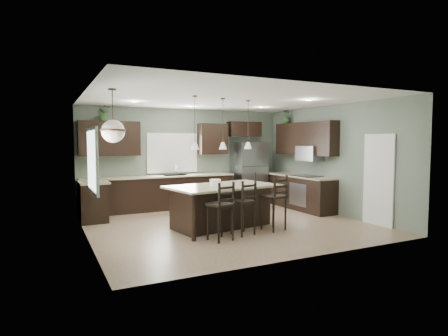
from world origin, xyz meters
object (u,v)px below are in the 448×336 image
(serving_dish, at_px, (215,183))
(plant_back_left, at_px, (104,113))
(bar_stool_right, at_px, (274,203))
(refrigerator, at_px, (249,173))
(bar_stool_center, at_px, (243,207))
(bar_stool_left, at_px, (220,211))
(kitchen_island, at_px, (223,206))

(serving_dish, xyz_separation_m, plant_back_left, (-1.86, 2.81, 1.60))
(serving_dish, bearing_deg, bar_stool_right, -32.33)
(refrigerator, height_order, plant_back_left, plant_back_left)
(serving_dish, relative_size, bar_stool_right, 0.20)
(bar_stool_center, relative_size, plant_back_left, 2.90)
(bar_stool_left, height_order, bar_stool_center, bar_stool_left)
(refrigerator, relative_size, serving_dish, 7.71)
(refrigerator, distance_m, bar_stool_center, 3.89)
(refrigerator, distance_m, bar_stool_left, 4.39)
(bar_stool_right, relative_size, plant_back_left, 3.07)
(kitchen_island, distance_m, serving_dish, 0.57)
(serving_dish, height_order, bar_stool_left, bar_stool_left)
(refrigerator, bearing_deg, serving_dish, -131.95)
(bar_stool_right, bearing_deg, refrigerator, 56.08)
(kitchen_island, distance_m, plant_back_left, 4.06)
(refrigerator, height_order, bar_stool_center, refrigerator)
(serving_dish, distance_m, bar_stool_right, 1.30)
(bar_stool_center, bearing_deg, bar_stool_left, -173.34)
(serving_dish, xyz_separation_m, bar_stool_left, (-0.32, -0.92, -0.43))
(plant_back_left, bearing_deg, bar_stool_left, -67.67)
(bar_stool_center, height_order, bar_stool_right, bar_stool_right)
(bar_stool_left, bearing_deg, plant_back_left, 99.15)
(kitchen_island, relative_size, serving_dish, 9.78)
(refrigerator, distance_m, kitchen_island, 3.33)
(refrigerator, distance_m, serving_dish, 3.46)
(serving_dish, bearing_deg, plant_back_left, 123.46)
(bar_stool_left, distance_m, plant_back_left, 4.52)
(refrigerator, bearing_deg, bar_stool_right, -111.35)
(plant_back_left, bearing_deg, refrigerator, -3.34)
(plant_back_left, bearing_deg, bar_stool_center, -58.95)
(kitchen_island, relative_size, plant_back_left, 6.15)
(bar_stool_center, distance_m, plant_back_left, 4.61)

